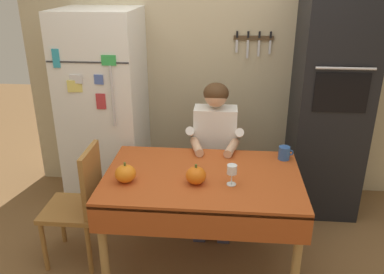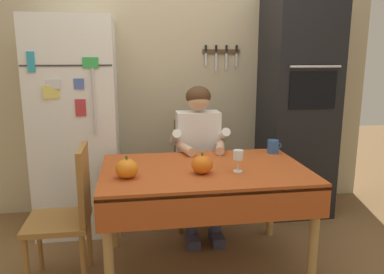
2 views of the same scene
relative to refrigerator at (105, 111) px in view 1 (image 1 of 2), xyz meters
The scene contains 12 objects.
ground_plane 1.62m from the refrigerator, 45.29° to the right, with size 10.00×10.00×0.00m, color brown.
back_wall_assembly 1.15m from the refrigerator, 21.32° to the left, with size 3.70×0.13×2.60m.
refrigerator is the anchor object (origin of this frame).
wall_oven 2.01m from the refrigerator, ahead, with size 0.60×0.64×2.10m.
dining_table 1.32m from the refrigerator, 42.91° to the right, with size 1.40×0.90×0.74m.
chair_behind_person 1.09m from the refrigerator, ahead, with size 0.40×0.40×0.93m.
seated_person 1.07m from the refrigerator, 15.36° to the right, with size 0.47×0.55×1.25m.
chair_left_side 0.99m from the refrigerator, 86.91° to the right, with size 0.40×0.40×0.93m.
coffee_mug 1.66m from the refrigerator, 19.29° to the right, with size 0.12×0.09×0.10m.
wine_glass 1.52m from the refrigerator, 40.40° to the right, with size 0.07×0.07×0.15m.
pumpkin_large 1.10m from the refrigerator, 66.83° to the right, with size 0.15×0.15×0.14m.
pumpkin_medium 1.35m from the refrigerator, 47.21° to the right, with size 0.14×0.14×0.14m.
Camera 1 is at (0.15, -2.42, 2.08)m, focal length 37.36 mm.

